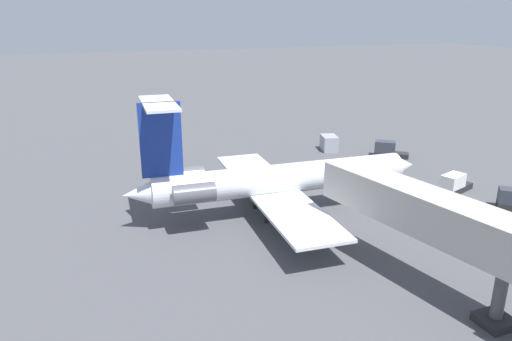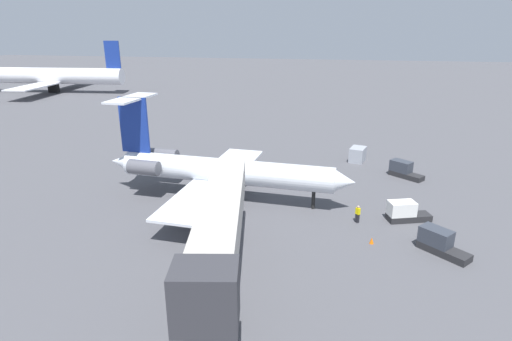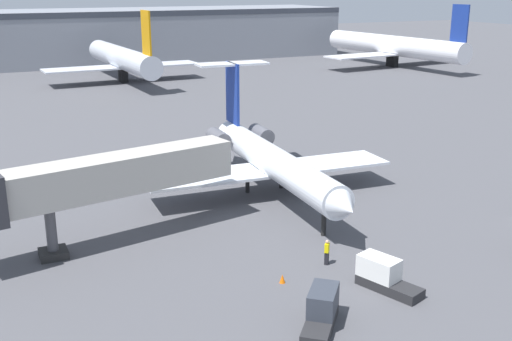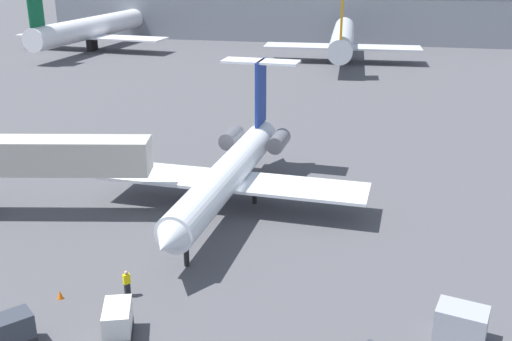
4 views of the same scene
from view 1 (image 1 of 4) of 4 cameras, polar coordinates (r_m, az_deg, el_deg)
name	(u,v)px [view 1 (image 1 of 4)]	position (r m, az deg, el deg)	size (l,w,h in m)	color
ground_plane	(286,212)	(41.72, 3.66, -5.03)	(400.00, 400.00, 0.10)	#4C4C51
regional_jet	(272,178)	(40.07, 1.94, -0.96)	(21.71, 26.25, 10.21)	silver
jet_bridge	(459,227)	(29.82, 23.20, -6.23)	(18.87, 6.38, 6.48)	#B7B2A8
ground_crew_marshaller	(428,194)	(45.89, 19.94, -2.71)	(0.47, 0.47, 1.69)	black
baggage_tug_lead	(388,150)	(59.50, 15.54, 2.38)	(3.56, 4.02, 1.90)	#262628
baggage_tug_spare	(454,184)	(49.58, 22.73, -1.54)	(2.62, 4.24, 1.90)	#262628
cargo_container_uld	(329,143)	(60.73, 8.76, 3.27)	(2.95, 2.41, 1.91)	#999EA8
traffic_cone_near	(468,214)	(44.29, 24.10, -4.80)	(0.36, 0.36, 0.55)	orange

